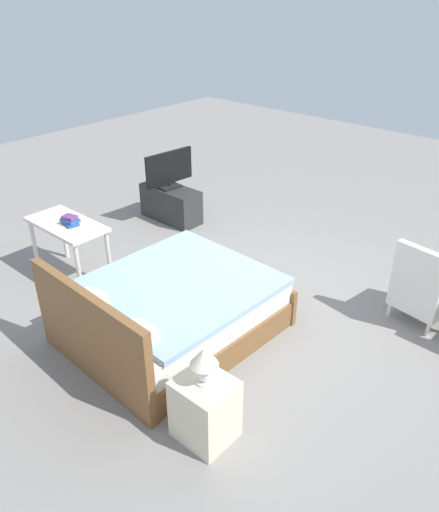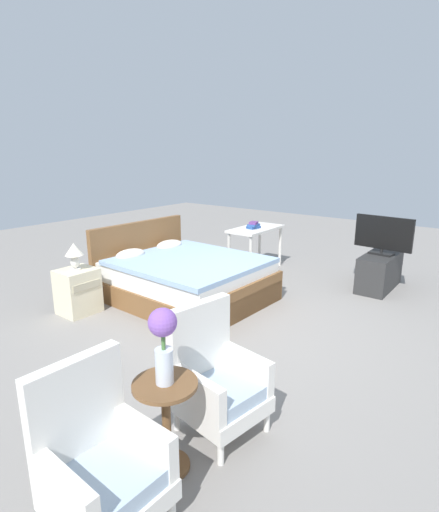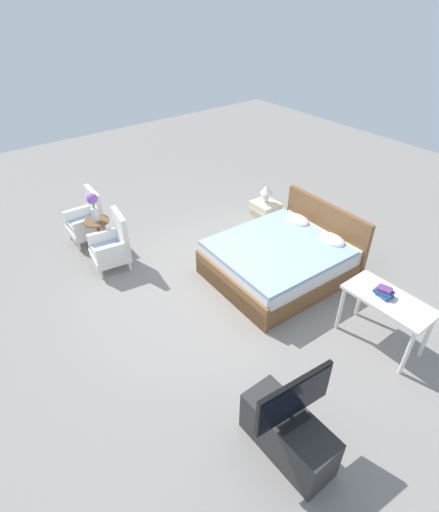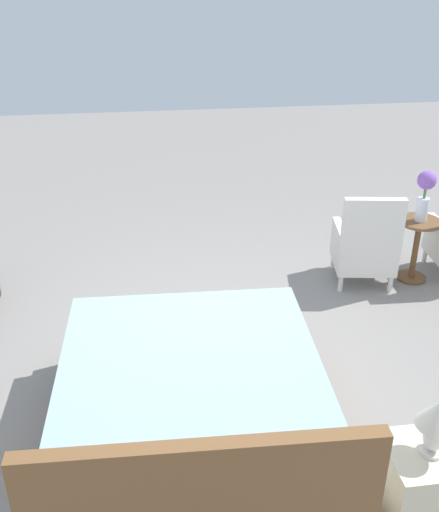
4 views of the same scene
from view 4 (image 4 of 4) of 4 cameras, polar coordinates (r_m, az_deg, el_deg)
ground_plane at (r=4.78m, az=-0.95°, el=-9.24°), size 16.00×16.00×0.00m
bed at (r=3.78m, az=-2.56°, el=-14.95°), size 1.73×2.05×0.96m
armchair_by_window_right at (r=5.72m, az=13.72°, el=0.86°), size 0.62×0.62×0.92m
side_table at (r=5.91m, az=18.26°, el=1.21°), size 0.40×0.40×0.61m
flower_vase at (r=5.71m, az=19.01°, el=5.91°), size 0.17×0.17×0.48m
nightstand at (r=3.57m, az=18.75°, el=-20.38°), size 0.44×0.41×0.56m
table_lamp at (r=3.24m, az=20.08°, el=-14.41°), size 0.22×0.22×0.33m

